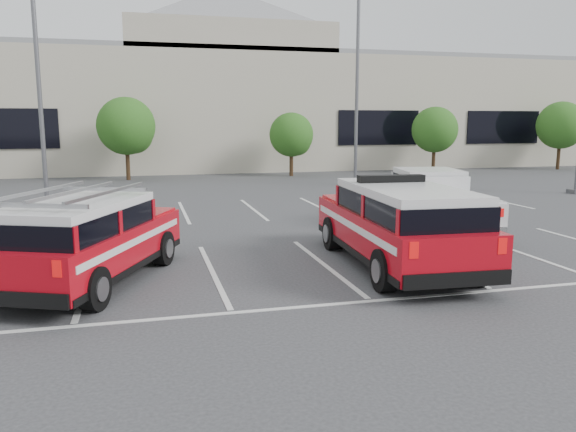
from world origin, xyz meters
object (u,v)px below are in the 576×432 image
at_px(tree_right, 436,131).
at_px(tree_far_right, 561,127).
at_px(light_pole_left, 38,76).
at_px(light_pole_mid, 357,88).
at_px(convention_building, 198,105).
at_px(white_pickup, 432,206).
at_px(tree_mid_right, 293,136).
at_px(tree_mid_left, 128,128).
at_px(ladder_suv, 88,246).
at_px(fire_chief_suv, 398,231).

relative_size(tree_right, tree_far_right, 0.91).
relative_size(light_pole_left, light_pole_mid, 1.00).
xyz_separation_m(light_pole_left, light_pole_mid, (15.00, 4.00, 0.00)).
relative_size(tree_right, light_pole_mid, 0.43).
bearing_deg(light_pole_mid, convention_building, 113.26).
bearing_deg(white_pickup, convention_building, 110.12).
relative_size(tree_mid_right, light_pole_left, 0.39).
bearing_deg(light_pole_mid, tree_right, 36.77).
distance_m(tree_mid_left, ladder_suv, 22.42).
bearing_deg(tree_far_right, light_pole_left, -163.11).
relative_size(tree_mid_right, fire_chief_suv, 0.64).
bearing_deg(light_pole_left, tree_right, 23.51).
distance_m(convention_building, fire_chief_suv, 32.69).
relative_size(convention_building, white_pickup, 9.37).
height_order(tree_mid_left, tree_right, tree_mid_left).
bearing_deg(tree_mid_right, convention_building, 116.57).
relative_size(tree_far_right, fire_chief_suv, 0.78).
relative_size(tree_mid_right, white_pickup, 0.62).
bearing_deg(light_pole_left, fire_chief_suv, -52.58).
bearing_deg(fire_chief_suv, convention_building, 95.86).
distance_m(tree_right, light_pole_left, 25.30).
relative_size(light_pole_left, fire_chief_suv, 1.65).
xyz_separation_m(convention_building, tree_right, (14.91, -9.82, -1.95)).
bearing_deg(tree_mid_right, tree_right, 0.00).
bearing_deg(tree_mid_left, tree_mid_right, -0.00).
bearing_deg(tree_right, tree_far_right, 0.00).
height_order(light_pole_left, ladder_suv, light_pole_left).
height_order(tree_far_right, ladder_suv, tree_far_right).
xyz_separation_m(convention_building, tree_mid_right, (4.91, -9.82, -2.22)).
bearing_deg(light_pole_mid, light_pole_left, -165.07).
bearing_deg(white_pickup, tree_far_right, 53.06).
bearing_deg(tree_far_right, white_pickup, -137.73).
bearing_deg(light_pole_left, light_pole_mid, 14.93).
height_order(tree_mid_left, light_pole_left, light_pole_left).
bearing_deg(fire_chief_suv, light_pole_mid, 75.32).
height_order(tree_mid_left, tree_mid_right, tree_mid_left).
bearing_deg(ladder_suv, tree_right, 70.96).
relative_size(tree_mid_right, light_pole_mid, 0.39).
xyz_separation_m(tree_far_right, white_pickup, (-20.27, -18.43, -2.29)).
relative_size(convention_building, tree_mid_right, 15.04).
bearing_deg(light_pole_left, convention_building, 67.61).
xyz_separation_m(tree_right, tree_far_right, (10.00, 0.00, 0.27)).
distance_m(tree_mid_right, tree_right, 10.00).
xyz_separation_m(tree_mid_right, light_pole_left, (-13.09, -10.05, 2.68)).
bearing_deg(fire_chief_suv, tree_far_right, 47.25).
bearing_deg(light_pole_mid, fire_chief_suv, -108.01).
bearing_deg(ladder_suv, tree_mid_right, 88.39).
xyz_separation_m(fire_chief_suv, ladder_suv, (-6.95, 0.30, -0.05)).
bearing_deg(fire_chief_suv, ladder_suv, -179.16).
bearing_deg(tree_mid_right, tree_far_right, 0.00).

